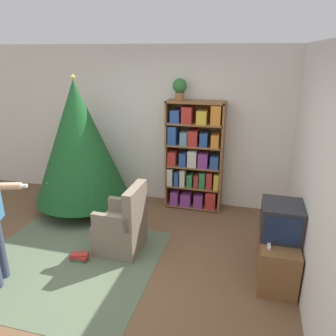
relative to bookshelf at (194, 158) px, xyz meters
name	(u,v)px	position (x,y,z in m)	size (l,w,h in m)	color
ground_plane	(104,278)	(-0.65, -2.11, -0.87)	(14.00, 14.00, 0.00)	brown
wall_back	(159,126)	(-0.65, 0.24, 0.43)	(8.00, 0.10, 2.60)	silver
wall_right	(327,196)	(1.54, -2.11, 0.43)	(0.10, 8.00, 2.60)	silver
area_rug	(66,263)	(-1.23, -1.97, -0.87)	(2.20, 2.06, 0.01)	#56664C
bookshelf	(194,158)	(0.00, 0.00, 0.00)	(0.91, 0.33, 1.78)	brown
tv_stand	(277,255)	(1.27, -1.53, -0.61)	(0.41, 0.92, 0.53)	brown
television	(282,220)	(1.27, -1.53, -0.15)	(0.44, 0.48, 0.39)	#28282D
game_remote	(269,246)	(1.14, -1.80, -0.33)	(0.04, 0.12, 0.02)	white
christmas_tree	(79,142)	(-1.74, -0.54, 0.29)	(1.49, 1.49, 2.17)	#4C3323
armchair	(123,228)	(-0.66, -1.49, -0.55)	(0.58, 0.57, 0.92)	#7A6B5B
potted_plant	(180,88)	(-0.26, 0.01, 1.09)	(0.22, 0.22, 0.33)	#935B38
book_pile_near_tree	(100,217)	(-1.33, -0.80, -0.85)	(0.18, 0.17, 0.06)	#843889
book_pile_by_chair	(80,257)	(-1.10, -1.86, -0.82)	(0.24, 0.17, 0.10)	#2D7A42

